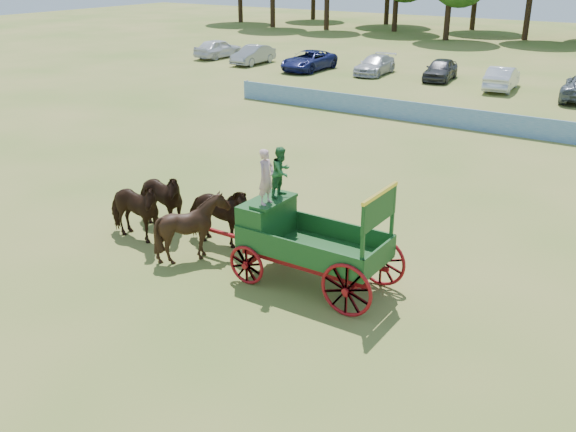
# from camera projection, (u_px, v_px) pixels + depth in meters

# --- Properties ---
(ground) EXTENTS (160.00, 160.00, 0.00)m
(ground) POSITION_uv_depth(u_px,v_px,m) (256.00, 259.00, 18.56)
(ground) COLOR #9B8446
(ground) RESTS_ON ground
(horse_lead_left) EXTENTS (2.34, 1.12, 1.95)m
(horse_lead_left) POSITION_uv_depth(u_px,v_px,m) (133.00, 210.00, 19.47)
(horse_lead_left) COLOR black
(horse_lead_left) RESTS_ON ground
(horse_lead_right) EXTENTS (2.38, 1.21, 1.95)m
(horse_lead_right) POSITION_uv_depth(u_px,v_px,m) (159.00, 200.00, 20.32)
(horse_lead_right) COLOR black
(horse_lead_right) RESTS_ON ground
(horse_wheel_left) EXTENTS (2.11, 1.97, 1.96)m
(horse_wheel_left) POSITION_uv_depth(u_px,v_px,m) (193.00, 227.00, 18.24)
(horse_wheel_left) COLOR black
(horse_wheel_left) RESTS_ON ground
(horse_wheel_right) EXTENTS (2.44, 1.37, 1.95)m
(horse_wheel_right) POSITION_uv_depth(u_px,v_px,m) (217.00, 215.00, 19.09)
(horse_wheel_right) COLOR black
(horse_wheel_right) RESTS_ON ground
(farm_dray) EXTENTS (5.99, 2.00, 3.62)m
(farm_dray) POSITION_uv_depth(u_px,v_px,m) (291.00, 225.00, 16.94)
(farm_dray) COLOR maroon
(farm_dray) RESTS_ON ground
(sponsor_banner) EXTENTS (26.00, 0.08, 1.05)m
(sponsor_banner) POSITION_uv_depth(u_px,v_px,m) (447.00, 116.00, 32.78)
(sponsor_banner) COLOR #1D63A0
(sponsor_banner) RESTS_ON ground
(parked_cars) EXTENTS (46.61, 7.60, 1.60)m
(parked_cars) POSITION_uv_depth(u_px,v_px,m) (476.00, 74.00, 43.00)
(parked_cars) COLOR silver
(parked_cars) RESTS_ON ground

